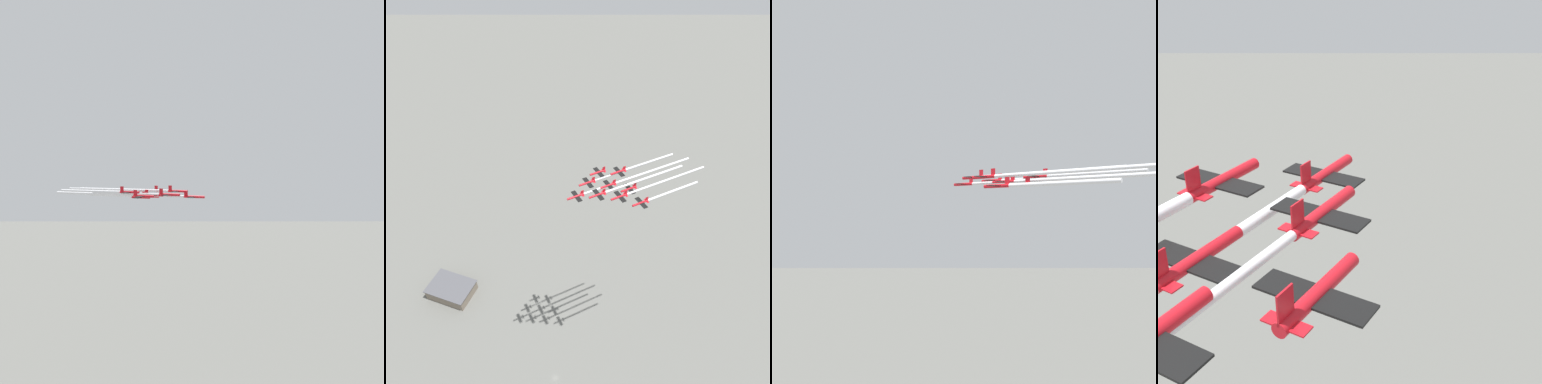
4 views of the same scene
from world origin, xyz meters
The scene contains 5 objects.
jet_0 centered at (-6.55, -33.78, 173.64)m, with size 8.91×8.97×3.46m.
jet_1 centered at (-18.24, -37.08, 175.60)m, with size 8.91×8.97×3.46m.
jet_2 centered at (-9.34, -45.60, 174.98)m, with size 8.91×8.97×3.46m.
jet_4 centered at (-21.04, -48.91, 173.69)m, with size 8.91×8.97×3.46m.
jet_5 centered at (-12.14, -57.43, 174.57)m, with size 8.91×8.97×3.46m.
Camera 4 is at (-17.79, -89.69, 198.72)m, focal length 50.00 mm.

